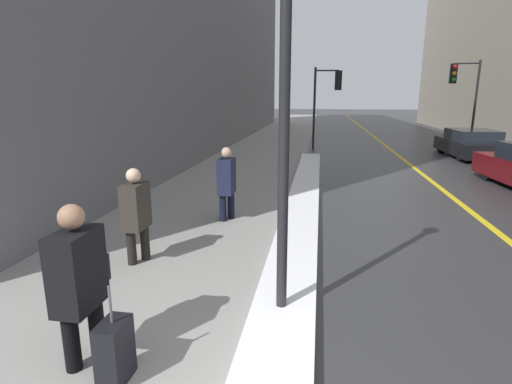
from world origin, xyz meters
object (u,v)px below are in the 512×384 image
object	(u,v)px
lamp_post	(285,102)
traffic_light_far	(462,86)
rolling_suitcase	(115,352)
pedestrian_with_shoulder_bag	(79,278)
pedestrian_trailing	(136,211)
parked_car_black	(471,144)
pedestrian_in_glasses	(227,180)
traffic_light_near	(329,91)

from	to	relation	value
lamp_post	traffic_light_far	xyz separation A→B (m)	(6.90, 16.43, 0.54)
lamp_post	rolling_suitcase	world-z (taller)	lamp_post
rolling_suitcase	traffic_light_far	bearing A→B (deg)	155.65
pedestrian_with_shoulder_bag	rolling_suitcase	world-z (taller)	pedestrian_with_shoulder_bag
lamp_post	traffic_light_far	size ratio (longest dim) A/B	0.97
lamp_post	pedestrian_trailing	bearing A→B (deg)	152.47
pedestrian_trailing	rolling_suitcase	size ratio (longest dim) A/B	1.57
pedestrian_with_shoulder_bag	lamp_post	bearing A→B (deg)	123.06
rolling_suitcase	pedestrian_trailing	bearing A→B (deg)	-158.51
traffic_light_far	pedestrian_trailing	bearing A→B (deg)	61.56
parked_car_black	pedestrian_in_glasses	bearing A→B (deg)	140.51
traffic_light_near	traffic_light_far	xyz separation A→B (m)	(6.19, 0.68, 0.22)
pedestrian_in_glasses	pedestrian_trailing	bearing A→B (deg)	-19.47
traffic_light_far	pedestrian_in_glasses	bearing A→B (deg)	59.74
pedestrian_with_shoulder_bag	pedestrian_trailing	xyz separation A→B (m)	(-0.56, 2.36, -0.06)
lamp_post	rolling_suitcase	distance (m)	2.90
traffic_light_far	pedestrian_trailing	size ratio (longest dim) A/B	2.79
pedestrian_with_shoulder_bag	parked_car_black	world-z (taller)	pedestrian_with_shoulder_bag
traffic_light_near	pedestrian_trailing	bearing A→B (deg)	-110.07
pedestrian_trailing	pedestrian_in_glasses	size ratio (longest dim) A/B	0.97
pedestrian_in_glasses	lamp_post	bearing A→B (deg)	23.15
traffic_light_near	pedestrian_with_shoulder_bag	bearing A→B (deg)	-106.58
pedestrian_in_glasses	rolling_suitcase	bearing A→B (deg)	1.98
pedestrian_trailing	parked_car_black	world-z (taller)	pedestrian_trailing
traffic_light_far	traffic_light_near	bearing A→B (deg)	9.18
traffic_light_near	rolling_suitcase	size ratio (longest dim) A/B	4.07
traffic_light_far	parked_car_black	bearing A→B (deg)	88.47
traffic_light_near	pedestrian_with_shoulder_bag	world-z (taller)	traffic_light_near
pedestrian_with_shoulder_bag	pedestrian_in_glasses	bearing A→B (deg)	176.99
pedestrian_with_shoulder_bag	pedestrian_in_glasses	xyz separation A→B (m)	(0.30, 4.72, -0.04)
lamp_post	pedestrian_trailing	size ratio (longest dim) A/B	2.70
pedestrian_trailing	parked_car_black	distance (m)	15.60
pedestrian_trailing	pedestrian_in_glasses	world-z (taller)	pedestrian_in_glasses
parked_car_black	rolling_suitcase	size ratio (longest dim) A/B	4.44
lamp_post	traffic_light_near	bearing A→B (deg)	87.40
lamp_post	pedestrian_in_glasses	size ratio (longest dim) A/B	2.63
parked_car_black	rolling_suitcase	xyz separation A→B (m)	(-8.08, -15.27, -0.25)
pedestrian_trailing	rolling_suitcase	xyz separation A→B (m)	(0.98, -2.57, -0.53)
pedestrian_trailing	traffic_light_near	bearing A→B (deg)	168.69
lamp_post	pedestrian_with_shoulder_bag	distance (m)	2.64
pedestrian_trailing	parked_car_black	xyz separation A→B (m)	(9.06, 12.70, -0.27)
pedestrian_with_shoulder_bag	pedestrian_trailing	bearing A→B (deg)	-165.95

